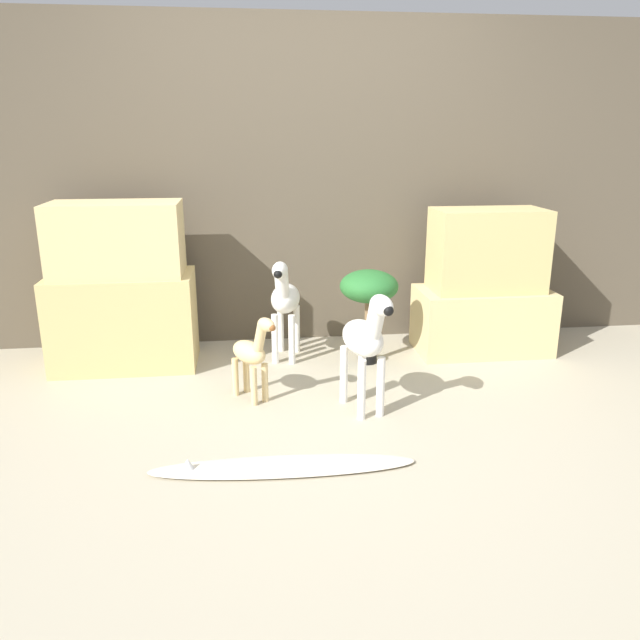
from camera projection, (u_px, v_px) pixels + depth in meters
The scene contains 9 objects.
ground_plane at pixel (333, 435), 3.13m from camera, with size 14.00×14.00×0.00m, color #B2A88E.
wall_back at pixel (302, 185), 4.32m from camera, with size 6.40×0.08×2.20m.
rock_pillar_left at pixel (121, 291), 3.92m from camera, with size 0.89×0.47×1.05m.
rock_pillar_right at pixel (484, 289), 4.21m from camera, with size 0.89×0.47×0.97m.
zebra_right at pixel (366, 339), 3.27m from camera, with size 0.26×0.48×0.69m.
zebra_left at pixel (285, 299), 4.05m from camera, with size 0.25×0.48×0.69m.
giraffe_figurine at pixel (252, 353), 3.46m from camera, with size 0.28×0.35×0.52m.
potted_palm_front at pixel (369, 290), 3.97m from camera, with size 0.37×0.37×0.62m.
surfboard at pixel (281, 466), 2.81m from camera, with size 1.21×0.24×0.07m.
Camera 1 is at (-0.40, -2.79, 1.46)m, focal length 35.00 mm.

